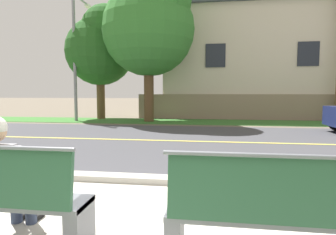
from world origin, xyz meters
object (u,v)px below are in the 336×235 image
bench_right (272,216)px  seated_person_grey (4,172)px  shade_tree_left (151,22)px  streetlamp (76,48)px  shade_tree_far_left (101,46)px

bench_right → seated_person_grey: size_ratio=1.43×
seated_person_grey → shade_tree_left: 12.62m
streetlamp → seated_person_grey: bearing=-67.5°
seated_person_grey → shade_tree_far_left: bearing=107.0°
bench_right → streetlamp: (-7.51, 12.06, 3.39)m
streetlamp → shade_tree_left: bearing=-0.9°
bench_right → shade_tree_left: bearing=106.2°
seated_person_grey → shade_tree_left: (-0.90, 11.83, 4.31)m
shade_tree_far_left → bench_right: bearing=-63.6°
streetlamp → shade_tree_left: shade_tree_left is taller
seated_person_grey → shade_tree_far_left: shade_tree_far_left is taller
streetlamp → shade_tree_left: size_ratio=0.87×
bench_right → streetlamp: size_ratio=0.27×
seated_person_grey → shade_tree_left: size_ratio=0.16×
shade_tree_far_left → shade_tree_left: 3.43m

